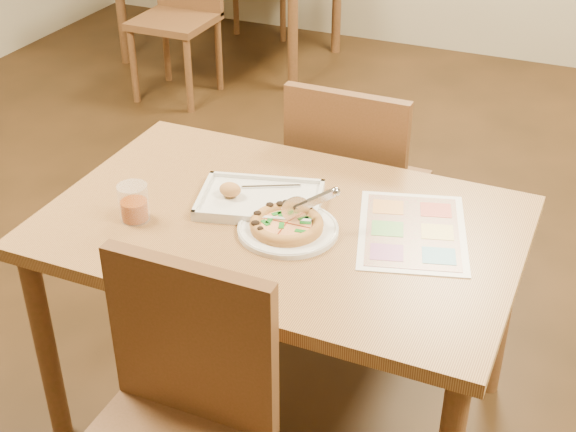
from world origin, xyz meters
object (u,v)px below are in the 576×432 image
at_px(dining_table, 282,246).
at_px(plate, 288,229).
at_px(menu, 412,231).
at_px(appetizer_tray, 258,201).
at_px(chair_near, 175,406).
at_px(pizza_cutter, 309,203).
at_px(chair_far, 353,173).
at_px(pizza, 287,224).
at_px(glass_tumbler, 134,205).

bearing_deg(dining_table, plate, -50.20).
bearing_deg(plate, menu, 23.55).
bearing_deg(appetizer_tray, chair_near, -81.49).
bearing_deg(pizza_cutter, appetizer_tray, 125.03).
distance_m(appetizer_tray, menu, 0.45).
relative_size(chair_near, chair_far, 1.00).
distance_m(chair_far, pizza, 0.68).
distance_m(chair_near, pizza, 0.58).
height_order(chair_near, glass_tumbler, chair_near).
distance_m(chair_near, chair_far, 1.20).
bearing_deg(appetizer_tray, dining_table, -27.87).
relative_size(plate, pizza_cutter, 2.13).
height_order(dining_table, chair_near, chair_near).
bearing_deg(plate, pizza_cutter, 37.34).
bearing_deg(dining_table, appetizer_tray, 152.13).
distance_m(pizza_cutter, menu, 0.29).
bearing_deg(pizza_cutter, chair_far, 62.03).
bearing_deg(menu, chair_far, 123.99).
xyz_separation_m(chair_near, pizza_cutter, (0.08, 0.59, 0.23)).
distance_m(chair_far, plate, 0.67).
height_order(chair_far, glass_tumbler, chair_far).
relative_size(dining_table, chair_near, 2.77).
bearing_deg(menu, appetizer_tray, -175.39).
distance_m(plate, appetizer_tray, 0.17).
relative_size(pizza, pizza_cutter, 1.56).
xyz_separation_m(chair_near, plate, (0.04, 0.56, 0.16)).
bearing_deg(plate, glass_tumbler, -165.39).
xyz_separation_m(appetizer_tray, menu, (0.44, 0.04, -0.01)).
bearing_deg(chair_near, chair_far, 90.00).
bearing_deg(glass_tumbler, chair_near, -49.99).
bearing_deg(plate, pizza, -129.09).
bearing_deg(chair_far, pizza, 93.18).
height_order(dining_table, menu, menu).
xyz_separation_m(chair_near, chair_far, (-0.00, 1.20, 0.00)).
bearing_deg(pizza_cutter, glass_tumbler, 161.42).
bearing_deg(pizza_cutter, chair_near, -134.02).
distance_m(chair_far, pizza_cutter, 0.66).
relative_size(chair_far, appetizer_tray, 1.19).
bearing_deg(chair_near, pizza_cutter, 81.83).
distance_m(plate, pizza, 0.02).
height_order(dining_table, pizza_cutter, pizza_cutter).
relative_size(chair_far, pizza_cutter, 3.67).
bearing_deg(menu, chair_near, -116.70).
distance_m(chair_far, menu, 0.64).
height_order(chair_near, pizza_cutter, chair_near).
relative_size(pizza, menu, 0.50).
height_order(chair_near, pizza, chair_near).
bearing_deg(glass_tumbler, menu, 18.54).
bearing_deg(chair_near, appetizer_tray, 98.51).
height_order(chair_far, pizza_cutter, chair_far).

